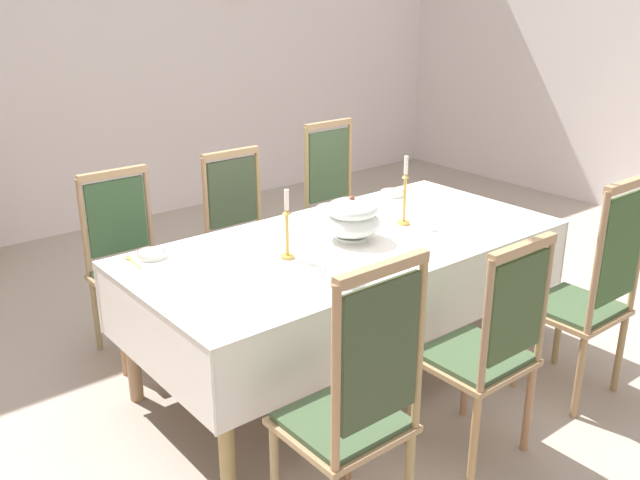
% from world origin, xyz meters
% --- Properties ---
extents(ground, '(7.72, 5.90, 0.04)m').
position_xyz_m(ground, '(0.00, 0.00, -0.02)').
color(ground, '#AC9F90').
extents(back_wall, '(7.72, 0.08, 3.54)m').
position_xyz_m(back_wall, '(0.00, 2.99, 1.77)').
color(back_wall, silver).
rests_on(back_wall, ground).
extents(dining_table, '(2.31, 1.09, 0.76)m').
position_xyz_m(dining_table, '(0.00, -0.24, 0.68)').
color(dining_table, tan).
rests_on(dining_table, ground).
extents(tablecloth, '(2.33, 1.11, 0.38)m').
position_xyz_m(tablecloth, '(0.00, -0.24, 0.66)').
color(tablecloth, white).
rests_on(tablecloth, dining_table).
extents(chair_south_a, '(0.44, 0.42, 1.18)m').
position_xyz_m(chair_south_a, '(-0.81, -1.20, 0.59)').
color(chair_south_a, tan).
rests_on(chair_south_a, ground).
extents(chair_north_a, '(0.44, 0.42, 1.05)m').
position_xyz_m(chair_north_a, '(-0.81, 0.70, 0.54)').
color(chair_north_a, tan).
rests_on(chair_north_a, ground).
extents(chair_south_b, '(0.44, 0.42, 1.07)m').
position_xyz_m(chair_south_b, '(-0.04, -1.19, 0.55)').
color(chair_south_b, tan).
rests_on(chair_south_b, ground).
extents(chair_north_b, '(0.44, 0.42, 1.05)m').
position_xyz_m(chair_north_b, '(-0.04, 0.70, 0.54)').
color(chair_north_b, '#A57E54').
rests_on(chair_north_b, ground).
extents(chair_south_c, '(0.44, 0.42, 1.19)m').
position_xyz_m(chair_south_c, '(0.75, -1.20, 0.59)').
color(chair_south_c, tan).
rests_on(chair_south_c, ground).
extents(chair_north_c, '(0.44, 0.42, 1.14)m').
position_xyz_m(chair_north_c, '(0.75, 0.71, 0.57)').
color(chair_north_c, '#A17E53').
rests_on(chair_north_c, ground).
extents(soup_tureen, '(0.30, 0.30, 0.24)m').
position_xyz_m(soup_tureen, '(0.01, -0.24, 0.88)').
color(soup_tureen, silver).
rests_on(soup_tureen, tablecloth).
extents(candlestick_west, '(0.07, 0.07, 0.35)m').
position_xyz_m(candlestick_west, '(-0.40, -0.24, 0.90)').
color(candlestick_west, gold).
rests_on(candlestick_west, tablecloth).
extents(candlestick_east, '(0.07, 0.07, 0.39)m').
position_xyz_m(candlestick_east, '(0.40, -0.24, 0.92)').
color(candlestick_east, gold).
rests_on(candlestick_east, tablecloth).
extents(bowl_near_left, '(0.14, 0.14, 0.03)m').
position_xyz_m(bowl_near_left, '(-0.92, 0.18, 0.78)').
color(bowl_near_left, silver).
rests_on(bowl_near_left, tablecloth).
extents(bowl_near_right, '(0.15, 0.15, 0.03)m').
position_xyz_m(bowl_near_right, '(0.23, 0.20, 0.78)').
color(bowl_near_right, silver).
rests_on(bowl_near_right, tablecloth).
extents(bowl_far_left, '(0.14, 0.14, 0.04)m').
position_xyz_m(bowl_far_left, '(0.74, 0.19, 0.78)').
color(bowl_far_left, silver).
rests_on(bowl_far_left, tablecloth).
extents(bowl_far_right, '(0.18, 0.18, 0.04)m').
position_xyz_m(bowl_far_right, '(-0.38, -0.63, 0.78)').
color(bowl_far_right, silver).
rests_on(bowl_far_right, tablecloth).
extents(spoon_primary, '(0.03, 0.18, 0.01)m').
position_xyz_m(spoon_primary, '(-1.02, 0.21, 0.77)').
color(spoon_primary, gold).
rests_on(spoon_primary, tablecloth).
extents(spoon_secondary, '(0.04, 0.18, 0.01)m').
position_xyz_m(spoon_secondary, '(0.34, 0.22, 0.77)').
color(spoon_secondary, gold).
rests_on(spoon_secondary, tablecloth).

